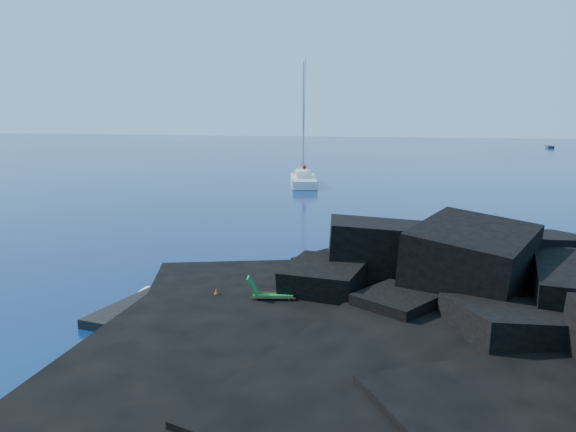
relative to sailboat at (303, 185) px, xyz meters
name	(u,v)px	position (x,y,z in m)	size (l,w,h in m)	color
ground	(112,311)	(3.55, -42.65, 0.00)	(400.00, 400.00, 0.00)	#030732
headland	(454,318)	(16.55, -39.65, 0.00)	(24.00, 24.00, 3.60)	black
beach	(222,318)	(8.05, -42.15, 0.00)	(8.50, 6.00, 0.70)	black
surf_foam	(271,285)	(8.55, -37.65, 0.00)	(10.00, 8.00, 0.06)	white
sailboat	(303,185)	(0.00, 0.00, 0.00)	(2.73, 13.03, 13.66)	silver
deck_chair	(273,290)	(9.79, -41.13, 0.96)	(1.78, 0.78, 1.23)	#166527
towel	(210,323)	(8.26, -43.69, 0.37)	(1.83, 0.87, 0.05)	white
sunbather	(210,319)	(8.26, -43.69, 0.51)	(1.74, 0.43, 0.23)	tan
marker_cone	(216,294)	(7.46, -41.30, 0.61)	(0.34, 0.34, 0.52)	#DD570B
distant_boat_a	(550,148)	(38.84, 91.52, 0.00)	(1.37, 4.41, 0.59)	#25262A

